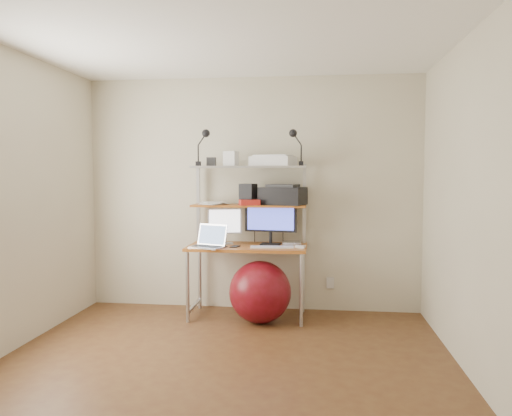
{
  "coord_description": "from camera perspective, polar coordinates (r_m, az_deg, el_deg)",
  "views": [
    {
      "loc": [
        0.7,
        -3.55,
        1.48
      ],
      "look_at": [
        0.12,
        1.15,
        1.14
      ],
      "focal_mm": 35.0,
      "sensor_mm": 36.0,
      "label": 1
    }
  ],
  "objects": [
    {
      "name": "box_grey",
      "position": [
        5.27,
        -5.12,
        5.29
      ],
      "size": [
        0.1,
        0.1,
        0.09
      ],
      "primitive_type": "cube",
      "rotation": [
        0.0,
        0.0,
        0.06
      ],
      "color": "#2E2E30",
      "rests_on": "top_shelf"
    },
    {
      "name": "mac_mini",
      "position": [
        5.14,
        4.08,
        -4.04
      ],
      "size": [
        0.21,
        0.21,
        0.04
      ],
      "primitive_type": "cube",
      "rotation": [
        0.0,
        0.0,
        0.1
      ],
      "color": "silver",
      "rests_on": "desktop"
    },
    {
      "name": "printer",
      "position": [
        5.16,
        3.08,
        1.48
      ],
      "size": [
        0.51,
        0.42,
        0.21
      ],
      "rotation": [
        0.0,
        0.0,
        -0.31
      ],
      "color": "black",
      "rests_on": "mid_shelf"
    },
    {
      "name": "monitor_silver",
      "position": [
        5.2,
        -3.55,
        -1.8
      ],
      "size": [
        0.35,
        0.17,
        0.4
      ],
      "rotation": [
        0.0,
        0.0,
        0.31
      ],
      "color": "silver",
      "rests_on": "desktop"
    },
    {
      "name": "nas_cube",
      "position": [
        5.17,
        -0.9,
        1.6
      ],
      "size": [
        0.18,
        0.18,
        0.22
      ],
      "primitive_type": "cube",
      "rotation": [
        0.0,
        0.0,
        -0.3
      ],
      "color": "black",
      "rests_on": "mid_shelf"
    },
    {
      "name": "room",
      "position": [
        3.63,
        -4.15,
        0.42
      ],
      "size": [
        3.6,
        3.6,
        3.6
      ],
      "color": "brown",
      "rests_on": "ground"
    },
    {
      "name": "exercise_ball",
      "position": [
        4.98,
        0.47,
        -9.57
      ],
      "size": [
        0.61,
        0.61,
        0.61
      ],
      "primitive_type": "sphere",
      "color": "maroon",
      "rests_on": "floor"
    },
    {
      "name": "clip_lamp_right",
      "position": [
        5.05,
        4.45,
        7.86
      ],
      "size": [
        0.15,
        0.08,
        0.37
      ],
      "color": "black",
      "rests_on": "top_shelf"
    },
    {
      "name": "laptop",
      "position": [
        5.0,
        -5.28,
        -3.93
      ],
      "size": [
        0.4,
        0.36,
        0.28
      ],
      "rotation": [
        0.0,
        0.0,
        -0.37
      ],
      "color": "silver",
      "rests_on": "desktop"
    },
    {
      "name": "computer_desk",
      "position": [
        5.13,
        -0.9,
        -1.82
      ],
      "size": [
        1.2,
        0.6,
        1.57
      ],
      "color": "#AC5821",
      "rests_on": "ground"
    },
    {
      "name": "wall_outlet",
      "position": [
        5.47,
        8.48,
        -8.46
      ],
      "size": [
        0.08,
        0.01,
        0.12
      ],
      "primitive_type": "cube",
      "color": "silver",
      "rests_on": "room"
    },
    {
      "name": "clip_lamp_left",
      "position": [
        5.16,
        -5.93,
        7.82
      ],
      "size": [
        0.15,
        0.08,
        0.37
      ],
      "color": "black",
      "rests_on": "top_shelf"
    },
    {
      "name": "keyboard",
      "position": [
        4.95,
        1.85,
        -4.48
      ],
      "size": [
        0.44,
        0.16,
        0.01
      ],
      "primitive_type": "cube",
      "rotation": [
        0.0,
        0.0,
        0.09
      ],
      "color": "silver",
      "rests_on": "desktop"
    },
    {
      "name": "scanner",
      "position": [
        5.17,
        1.96,
        5.43
      ],
      "size": [
        0.49,
        0.4,
        0.11
      ],
      "rotation": [
        0.0,
        0.0,
        -0.31
      ],
      "color": "silver",
      "rests_on": "top_shelf"
    },
    {
      "name": "red_box",
      "position": [
        5.07,
        -0.76,
        0.64
      ],
      "size": [
        0.23,
        0.19,
        0.06
      ],
      "primitive_type": "cube",
      "rotation": [
        0.0,
        0.0,
        0.34
      ],
      "color": "red",
      "rests_on": "mid_shelf"
    },
    {
      "name": "phone",
      "position": [
        5.0,
        -2.41,
        -4.42
      ],
      "size": [
        0.09,
        0.14,
        0.01
      ],
      "primitive_type": "cube",
      "rotation": [
        0.0,
        0.0,
        -0.24
      ],
      "color": "black",
      "rests_on": "desktop"
    },
    {
      "name": "monitor_black",
      "position": [
        5.12,
        1.68,
        -1.22
      ],
      "size": [
        0.54,
        0.17,
        0.54
      ],
      "rotation": [
        0.0,
        0.0,
        -0.11
      ],
      "color": "black",
      "rests_on": "desktop"
    },
    {
      "name": "box_white",
      "position": [
        5.16,
        -2.9,
        5.66
      ],
      "size": [
        0.15,
        0.14,
        0.15
      ],
      "primitive_type": "cube",
      "rotation": [
        0.0,
        0.0,
        -0.25
      ],
      "color": "silver",
      "rests_on": "top_shelf"
    },
    {
      "name": "paper_stack",
      "position": [
        5.24,
        -4.93,
        0.56
      ],
      "size": [
        0.38,
        0.43,
        0.02
      ],
      "color": "white",
      "rests_on": "mid_shelf"
    },
    {
      "name": "mouse",
      "position": [
        4.94,
        5.06,
        -4.44
      ],
      "size": [
        0.11,
        0.08,
        0.03
      ],
      "primitive_type": "cube",
      "rotation": [
        0.0,
        0.0,
        -0.32
      ],
      "color": "silver",
      "rests_on": "desktop"
    }
  ]
}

